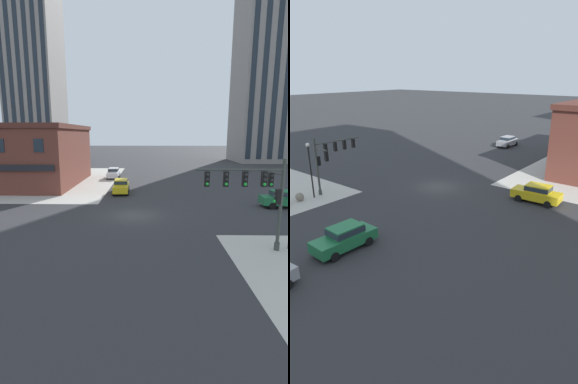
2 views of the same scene
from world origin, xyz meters
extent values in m
plane|color=#2D2D30|center=(0.00, 0.00, 0.00)|extent=(320.00, 320.00, 0.00)
cube|color=#B7B2A8|center=(-20.00, 20.00, 0.00)|extent=(32.00, 32.00, 0.02)
cylinder|color=#383D38|center=(9.13, -7.62, 0.25)|extent=(0.32, 0.32, 0.50)
cylinder|color=#383D38|center=(9.13, -7.62, 2.81)|extent=(0.20, 0.20, 5.63)
cylinder|color=#383D38|center=(6.57, -7.62, 4.98)|extent=(5.13, 0.12, 0.12)
cylinder|color=#383D38|center=(9.13, -6.72, 4.68)|extent=(0.11, 1.80, 0.11)
cube|color=black|center=(8.02, -7.62, 4.43)|extent=(0.28, 0.28, 0.90)
sphere|color=#282828|center=(8.02, -7.78, 4.71)|extent=(0.18, 0.18, 0.18)
sphere|color=#282828|center=(8.02, -7.78, 4.43)|extent=(0.18, 0.18, 0.18)
sphere|color=green|center=(8.02, -7.78, 4.15)|extent=(0.18, 0.18, 0.18)
cube|color=black|center=(6.90, -7.62, 4.43)|extent=(0.28, 0.28, 0.90)
sphere|color=#282828|center=(6.90, -7.78, 4.71)|extent=(0.18, 0.18, 0.18)
sphere|color=#282828|center=(6.90, -7.78, 4.43)|extent=(0.18, 0.18, 0.18)
sphere|color=green|center=(6.90, -7.78, 4.15)|extent=(0.18, 0.18, 0.18)
cube|color=black|center=(5.79, -7.62, 4.43)|extent=(0.28, 0.28, 0.90)
sphere|color=#282828|center=(5.79, -7.78, 4.71)|extent=(0.18, 0.18, 0.18)
sphere|color=#282828|center=(5.79, -7.78, 4.43)|extent=(0.18, 0.18, 0.18)
sphere|color=green|center=(5.79, -7.78, 4.15)|extent=(0.18, 0.18, 0.18)
cube|color=black|center=(4.67, -7.62, 4.43)|extent=(0.28, 0.28, 0.90)
sphere|color=#282828|center=(4.67, -7.78, 4.71)|extent=(0.18, 0.18, 0.18)
sphere|color=#282828|center=(4.67, -7.78, 4.43)|extent=(0.18, 0.18, 0.18)
sphere|color=green|center=(4.67, -7.78, 4.15)|extent=(0.18, 0.18, 0.18)
cube|color=black|center=(8.93, -7.62, 3.38)|extent=(0.28, 0.28, 0.90)
sphere|color=#282828|center=(8.77, -7.62, 3.66)|extent=(0.18, 0.18, 0.18)
sphere|color=#282828|center=(8.77, -7.62, 3.38)|extent=(0.18, 0.18, 0.18)
sphere|color=green|center=(8.77, -7.62, 3.10)|extent=(0.18, 0.18, 0.18)
cube|color=black|center=(9.13, -5.92, 4.13)|extent=(0.28, 0.28, 0.90)
sphere|color=#282828|center=(9.13, -6.08, 4.41)|extent=(0.18, 0.18, 0.18)
sphere|color=#282828|center=(9.13, -6.08, 4.13)|extent=(0.18, 0.18, 0.18)
sphere|color=green|center=(9.13, -6.08, 3.85)|extent=(0.18, 0.18, 0.18)
cube|color=silver|center=(-4.63, 21.90, 0.70)|extent=(1.78, 4.41, 0.76)
cube|color=silver|center=(-4.63, 22.05, 1.38)|extent=(1.50, 2.12, 0.60)
cube|color=#232D38|center=(-4.63, 22.05, 1.38)|extent=(1.54, 2.21, 0.40)
cylinder|color=black|center=(-3.79, 20.54, 0.32)|extent=(0.22, 0.64, 0.64)
cylinder|color=black|center=(-5.46, 20.53, 0.32)|extent=(0.22, 0.64, 0.64)
cylinder|color=black|center=(-3.80, 23.27, 0.32)|extent=(0.22, 0.64, 0.64)
cylinder|color=black|center=(-5.47, 23.26, 0.32)|extent=(0.22, 0.64, 0.64)
cube|color=#1E6B3D|center=(14.40, 3.15, 0.70)|extent=(4.46, 1.91, 0.76)
cube|color=#1E6B3D|center=(14.25, 3.16, 1.38)|extent=(2.16, 1.57, 0.60)
cube|color=#232D38|center=(14.25, 3.16, 1.38)|extent=(2.25, 1.61, 0.40)
cylinder|color=black|center=(13.07, 4.04, 0.32)|extent=(0.65, 0.24, 0.64)
cylinder|color=black|center=(13.01, 2.36, 0.32)|extent=(0.65, 0.24, 0.64)
cube|color=gold|center=(-2.19, 9.80, 0.70)|extent=(1.94, 4.47, 0.76)
cube|color=gold|center=(-2.19, 9.95, 1.38)|extent=(1.58, 2.17, 0.60)
cube|color=#232D38|center=(-2.19, 9.95, 1.38)|extent=(1.62, 2.26, 0.40)
cylinder|color=black|center=(-1.30, 8.47, 0.32)|extent=(0.25, 0.65, 0.64)
cylinder|color=black|center=(-2.97, 8.40, 0.32)|extent=(0.25, 0.65, 0.64)
cylinder|color=black|center=(-1.41, 11.19, 0.32)|extent=(0.25, 0.65, 0.64)
cylinder|color=black|center=(-3.08, 11.12, 0.32)|extent=(0.25, 0.65, 0.64)
cube|color=brown|center=(-20.16, 16.61, 3.86)|extent=(22.33, 17.22, 7.71)
cube|color=#1E2833|center=(-11.23, 7.96, 5.78)|extent=(1.10, 0.08, 1.50)
cube|color=gray|center=(32.56, 52.89, 29.93)|extent=(18.24, 14.81, 59.87)
cube|color=#1E2833|center=(24.74, 45.44, 29.93)|extent=(1.20, 0.10, 57.47)
cube|color=#1E2833|center=(27.35, 45.44, 29.93)|extent=(1.20, 0.10, 57.47)
cube|color=#1E2833|center=(29.95, 45.44, 29.93)|extent=(1.20, 0.10, 57.47)
cube|color=gray|center=(-33.18, 66.28, 24.59)|extent=(14.03, 16.85, 49.19)
cube|color=#1E2833|center=(-39.03, 57.80, 24.59)|extent=(1.20, 0.10, 47.22)
cube|color=#1E2833|center=(-36.69, 57.80, 24.59)|extent=(1.20, 0.10, 47.22)
cube|color=#1E2833|center=(-34.35, 57.80, 24.59)|extent=(1.20, 0.10, 47.22)
cube|color=#1E2833|center=(-32.01, 57.80, 24.59)|extent=(1.20, 0.10, 47.22)
cube|color=#1E2833|center=(-29.67, 57.80, 24.59)|extent=(1.20, 0.10, 47.22)
cube|color=#1E2833|center=(-27.33, 57.80, 24.59)|extent=(1.20, 0.10, 47.22)
camera|label=1|loc=(1.30, -24.57, 7.02)|focal=27.03mm
camera|label=2|loc=(26.38, 20.41, 11.31)|focal=31.22mm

